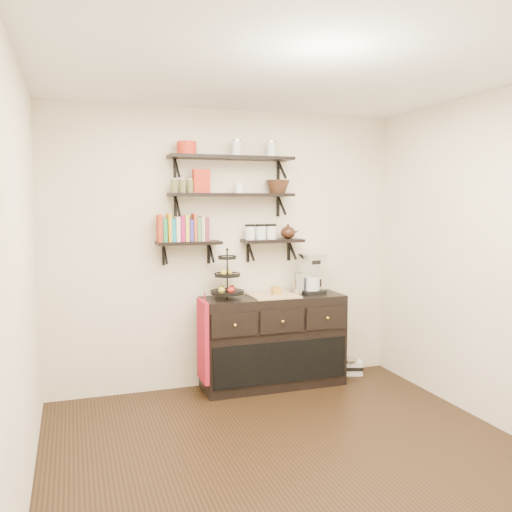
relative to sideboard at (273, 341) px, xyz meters
The scene contains 23 objects.
floor 1.63m from the sideboard, 104.37° to the right, with size 3.50×3.50×0.00m, color black.
ceiling 2.74m from the sideboard, 104.37° to the right, with size 3.50×3.50×0.02m, color white.
back_wall 1.01m from the sideboard, 148.80° to the left, with size 3.50×0.02×2.70m, color white.
left_wall 2.77m from the sideboard, 144.68° to the right, with size 0.02×3.50×2.70m, color white.
right_wall 2.23m from the sideboard, 48.05° to the right, with size 0.02×3.50×2.70m, color white.
shelf_top 1.82m from the sideboard, 165.05° to the left, with size 1.20×0.27×0.23m.
shelf_mid 1.48m from the sideboard, 165.05° to the left, with size 1.20×0.27×0.23m.
shelf_low_left 1.27m from the sideboard, behind, with size 0.60×0.25×0.23m.
shelf_low_right 0.98m from the sideboard, 74.78° to the left, with size 0.60×0.25×0.23m.
cookbooks 1.41m from the sideboard, behind, with size 0.43×0.15×0.26m.
glass_canisters 1.07m from the sideboard, 127.46° to the left, with size 0.32×0.10×0.13m.
sideboard is the anchor object (origin of this frame).
fruit_stand 0.76m from the sideboard, behind, with size 0.31×0.31×0.46m.
candle 0.50m from the sideboard, ahead, with size 0.08×0.08×0.08m, color #AB7727.
coffee_maker 0.76m from the sideboard, ahead, with size 0.25×0.24×0.40m.
thermal_carafe 0.62m from the sideboard, ahead, with size 0.11×0.11×0.22m, color silver.
apron 0.74m from the sideboard, behind, with size 0.04×0.32×0.76m, color maroon.
radio 0.96m from the sideboard, ahead, with size 0.31×0.23×0.17m.
recipe_box 1.70m from the sideboard, behind, with size 0.16×0.06×0.22m, color red.
walnut_bowl 1.52m from the sideboard, 50.62° to the left, with size 0.24×0.24×0.13m, color black, non-canonical shape.
ramekins 1.53m from the sideboard, 162.36° to the left, with size 0.09×0.09×0.10m, color white.
teapot 1.10m from the sideboard, 29.86° to the left, with size 0.20×0.15×0.15m, color #32190F, non-canonical shape.
red_pot 2.03m from the sideboard, behind, with size 0.18×0.18×0.12m, color red.
Camera 1 is at (-1.46, -3.37, 1.82)m, focal length 38.00 mm.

